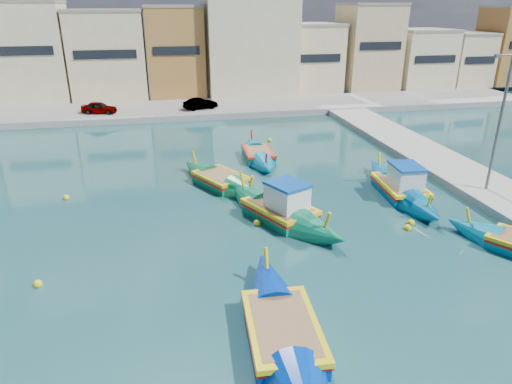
{
  "coord_description": "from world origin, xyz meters",
  "views": [
    {
      "loc": [
        -0.35,
        -15.12,
        10.25
      ],
      "look_at": [
        4.0,
        6.0,
        1.4
      ],
      "focal_mm": 32.0,
      "sensor_mm": 36.0,
      "label": 1
    }
  ],
  "objects_px": {
    "church_block": "(248,22)",
    "luzzu_green": "(221,181)",
    "luzzu_cyan_mid": "(258,156)",
    "luzzu_turquoise_cabin": "(400,189)",
    "quay_street_lamp": "(499,123)",
    "luzzu_blue_cabin": "(280,212)",
    "luzzu_blue_south": "(283,335)"
  },
  "relations": [
    {
      "from": "luzzu_turquoise_cabin",
      "to": "luzzu_blue_cabin",
      "type": "relative_size",
      "value": 1.05
    },
    {
      "from": "luzzu_turquoise_cabin",
      "to": "luzzu_blue_south",
      "type": "height_order",
      "value": "luzzu_turquoise_cabin"
    },
    {
      "from": "luzzu_blue_cabin",
      "to": "luzzu_cyan_mid",
      "type": "distance_m",
      "value": 10.0
    },
    {
      "from": "luzzu_turquoise_cabin",
      "to": "luzzu_blue_cabin",
      "type": "height_order",
      "value": "luzzu_blue_cabin"
    },
    {
      "from": "luzzu_blue_cabin",
      "to": "luzzu_blue_south",
      "type": "bearing_deg",
      "value": -103.99
    },
    {
      "from": "luzzu_cyan_mid",
      "to": "luzzu_green",
      "type": "height_order",
      "value": "luzzu_green"
    },
    {
      "from": "church_block",
      "to": "luzzu_green",
      "type": "height_order",
      "value": "church_block"
    },
    {
      "from": "quay_street_lamp",
      "to": "luzzu_blue_cabin",
      "type": "relative_size",
      "value": 0.86
    },
    {
      "from": "church_block",
      "to": "luzzu_cyan_mid",
      "type": "relative_size",
      "value": 2.33
    },
    {
      "from": "luzzu_cyan_mid",
      "to": "luzzu_green",
      "type": "distance_m",
      "value": 5.71
    },
    {
      "from": "luzzu_blue_cabin",
      "to": "luzzu_green",
      "type": "height_order",
      "value": "luzzu_blue_cabin"
    },
    {
      "from": "church_block",
      "to": "luzzu_green",
      "type": "bearing_deg",
      "value": -103.87
    },
    {
      "from": "quay_street_lamp",
      "to": "luzzu_turquoise_cabin",
      "type": "height_order",
      "value": "quay_street_lamp"
    },
    {
      "from": "church_block",
      "to": "luzzu_cyan_mid",
      "type": "bearing_deg",
      "value": -98.98
    },
    {
      "from": "luzzu_blue_cabin",
      "to": "luzzu_cyan_mid",
      "type": "relative_size",
      "value": 1.13
    },
    {
      "from": "church_block",
      "to": "luzzu_blue_cabin",
      "type": "xyz_separation_m",
      "value": [
        -4.82,
        -34.52,
        -8.01
      ]
    },
    {
      "from": "luzzu_cyan_mid",
      "to": "luzzu_green",
      "type": "relative_size",
      "value": 1.0
    },
    {
      "from": "luzzu_blue_south",
      "to": "luzzu_turquoise_cabin",
      "type": "bearing_deg",
      "value": 47.52
    },
    {
      "from": "quay_street_lamp",
      "to": "luzzu_cyan_mid",
      "type": "relative_size",
      "value": 0.98
    },
    {
      "from": "luzzu_blue_south",
      "to": "quay_street_lamp",
      "type": "bearing_deg",
      "value": 33.4
    },
    {
      "from": "quay_street_lamp",
      "to": "church_block",
      "type": "bearing_deg",
      "value": 102.35
    },
    {
      "from": "luzzu_turquoise_cabin",
      "to": "luzzu_blue_cabin",
      "type": "bearing_deg",
      "value": -167.18
    },
    {
      "from": "luzzu_turquoise_cabin",
      "to": "luzzu_green",
      "type": "height_order",
      "value": "luzzu_turquoise_cabin"
    },
    {
      "from": "luzzu_turquoise_cabin",
      "to": "luzzu_green",
      "type": "relative_size",
      "value": 1.19
    },
    {
      "from": "church_block",
      "to": "quay_street_lamp",
      "type": "distance_m",
      "value": 35.04
    },
    {
      "from": "quay_street_lamp",
      "to": "luzzu_turquoise_cabin",
      "type": "bearing_deg",
      "value": 165.29
    },
    {
      "from": "quay_street_lamp",
      "to": "luzzu_cyan_mid",
      "type": "xyz_separation_m",
      "value": [
        -11.32,
        9.44,
        -4.08
      ]
    },
    {
      "from": "luzzu_cyan_mid",
      "to": "luzzu_blue_south",
      "type": "relative_size",
      "value": 0.84
    },
    {
      "from": "church_block",
      "to": "quay_street_lamp",
      "type": "xyz_separation_m",
      "value": [
        7.44,
        -34.0,
        -4.07
      ]
    },
    {
      "from": "luzzu_turquoise_cabin",
      "to": "quay_street_lamp",
      "type": "bearing_deg",
      "value": -14.71
    },
    {
      "from": "luzzu_turquoise_cabin",
      "to": "luzzu_green",
      "type": "bearing_deg",
      "value": 160.32
    },
    {
      "from": "church_block",
      "to": "luzzu_turquoise_cabin",
      "type": "relative_size",
      "value": 1.96
    }
  ]
}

